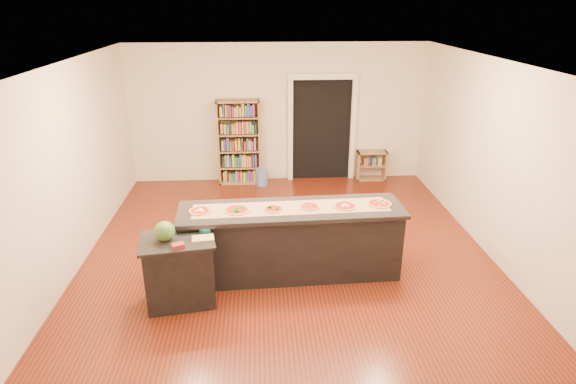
{
  "coord_description": "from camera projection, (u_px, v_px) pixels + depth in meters",
  "views": [
    {
      "loc": [
        -0.4,
        -6.17,
        3.56
      ],
      "look_at": [
        0.0,
        0.2,
        1.0
      ],
      "focal_mm": 30.0,
      "sensor_mm": 36.0,
      "label": 1
    }
  ],
  "objects": [
    {
      "name": "side_counter",
      "position": [
        180.0,
        270.0,
        5.95
      ],
      "size": [
        0.89,
        0.65,
        0.88
      ],
      "rotation": [
        0.0,
        0.0,
        0.16
      ],
      "color": "black",
      "rests_on": "ground"
    },
    {
      "name": "waste_bin",
      "position": [
        262.0,
        177.0,
        9.88
      ],
      "size": [
        0.23,
        0.23,
        0.34
      ],
      "primitive_type": "cylinder",
      "color": "#5A7AC9",
      "rests_on": "ground"
    },
    {
      "name": "pizza_c",
      "position": [
        273.0,
        209.0,
        6.32
      ],
      "size": [
        0.28,
        0.28,
        0.02
      ],
      "color": "tan",
      "rests_on": "kitchen_island"
    },
    {
      "name": "pizza_f",
      "position": [
        379.0,
        204.0,
        6.49
      ],
      "size": [
        0.33,
        0.33,
        0.02
      ],
      "color": "tan",
      "rests_on": "kitchen_island"
    },
    {
      "name": "pizza_a",
      "position": [
        200.0,
        211.0,
        6.27
      ],
      "size": [
        0.31,
        0.31,
        0.02
      ],
      "color": "tan",
      "rests_on": "kitchen_island"
    },
    {
      "name": "kraft_paper",
      "position": [
        291.0,
        208.0,
        6.38
      ],
      "size": [
        2.62,
        0.57,
        0.0
      ],
      "primitive_type": "cube",
      "rotation": [
        0.0,
        0.0,
        0.04
      ],
      "color": "#AA7E58",
      "rests_on": "kitchen_island"
    },
    {
      "name": "low_shelf",
      "position": [
        371.0,
        165.0,
        10.14
      ],
      "size": [
        0.62,
        0.27,
        0.62
      ],
      "primitive_type": "cube",
      "color": "#967149",
      "rests_on": "ground"
    },
    {
      "name": "pizza_b",
      "position": [
        237.0,
        210.0,
        6.29
      ],
      "size": [
        0.34,
        0.34,
        0.02
      ],
      "color": "tan",
      "rests_on": "kitchen_island"
    },
    {
      "name": "package_red",
      "position": [
        178.0,
        246.0,
        5.58
      ],
      "size": [
        0.17,
        0.15,
        0.05
      ],
      "primitive_type": "cube",
      "rotation": [
        0.0,
        0.0,
        0.42
      ],
      "color": "maroon",
      "rests_on": "side_counter"
    },
    {
      "name": "kitchen_island",
      "position": [
        291.0,
        241.0,
        6.56
      ],
      "size": [
        2.99,
        0.81,
        0.99
      ],
      "rotation": [
        0.0,
        0.0,
        0.04
      ],
      "color": "black",
      "rests_on": "ground"
    },
    {
      "name": "pizza_d",
      "position": [
        309.0,
        207.0,
        6.39
      ],
      "size": [
        0.28,
        0.28,
        0.02
      ],
      "color": "tan",
      "rests_on": "kitchen_island"
    },
    {
      "name": "bookshelf",
      "position": [
        239.0,
        142.0,
        9.75
      ],
      "size": [
        0.87,
        0.31,
        1.73
      ],
      "primitive_type": "cube",
      "color": "#967149",
      "rests_on": "ground"
    },
    {
      "name": "pizza_e",
      "position": [
        345.0,
        206.0,
        6.41
      ],
      "size": [
        0.33,
        0.33,
        0.02
      ],
      "color": "tan",
      "rests_on": "kitchen_island"
    },
    {
      "name": "doorway",
      "position": [
        322.0,
        123.0,
        9.88
      ],
      "size": [
        1.4,
        0.09,
        2.21
      ],
      "color": "black",
      "rests_on": "room"
    },
    {
      "name": "room",
      "position": [
        289.0,
        170.0,
        6.55
      ],
      "size": [
        6.0,
        7.0,
        2.8
      ],
      "color": "beige",
      "rests_on": "ground"
    },
    {
      "name": "package_teal",
      "position": [
        205.0,
        229.0,
        5.96
      ],
      "size": [
        0.15,
        0.15,
        0.06
      ],
      "primitive_type": "cylinder",
      "color": "#195966",
      "rests_on": "side_counter"
    },
    {
      "name": "watermelon",
      "position": [
        165.0,
        231.0,
        5.71
      ],
      "size": [
        0.24,
        0.24,
        0.24
      ],
      "primitive_type": "sphere",
      "color": "#144214",
      "rests_on": "side_counter"
    },
    {
      "name": "cutting_board",
      "position": [
        203.0,
        238.0,
        5.78
      ],
      "size": [
        0.28,
        0.2,
        0.02
      ],
      "primitive_type": "cube",
      "rotation": [
        0.0,
        0.0,
        0.13
      ],
      "color": "tan",
      "rests_on": "side_counter"
    }
  ]
}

